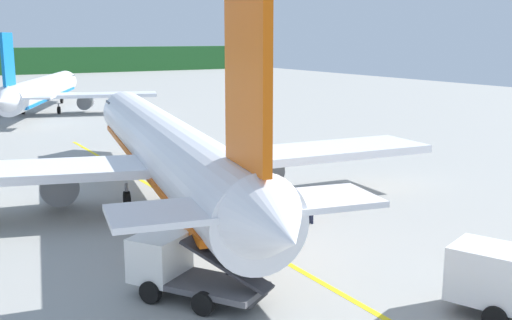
{
  "coord_description": "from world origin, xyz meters",
  "views": [
    {
      "loc": [
        10.75,
        -15.35,
        10.19
      ],
      "look_at": [
        27.45,
        13.18,
        3.57
      ],
      "focal_mm": 43.36,
      "sensor_mm": 36.0,
      "label": 1
    }
  ],
  "objects_px": {
    "airliner_foreground": "(165,148)",
    "crew_loader_left": "(227,210)",
    "service_truck_fuel": "(177,267)",
    "crew_loader_right": "(311,206)",
    "airliner_mid_apron": "(41,91)"
  },
  "relations": [
    {
      "from": "crew_loader_left",
      "to": "crew_loader_right",
      "type": "bearing_deg",
      "value": -20.71
    },
    {
      "from": "airliner_mid_apron",
      "to": "crew_loader_left",
      "type": "relative_size",
      "value": 20.43
    },
    {
      "from": "airliner_foreground",
      "to": "airliner_mid_apron",
      "type": "height_order",
      "value": "airliner_foreground"
    },
    {
      "from": "service_truck_fuel",
      "to": "crew_loader_right",
      "type": "relative_size",
      "value": 3.45
    },
    {
      "from": "crew_loader_left",
      "to": "airliner_mid_apron",
      "type": "bearing_deg",
      "value": 87.86
    },
    {
      "from": "airliner_mid_apron",
      "to": "crew_loader_right",
      "type": "bearing_deg",
      "value": -87.86
    },
    {
      "from": "airliner_mid_apron",
      "to": "service_truck_fuel",
      "type": "bearing_deg",
      "value": -97.06
    },
    {
      "from": "airliner_mid_apron",
      "to": "crew_loader_left",
      "type": "height_order",
      "value": "airliner_mid_apron"
    },
    {
      "from": "airliner_mid_apron",
      "to": "airliner_foreground",
      "type": "bearing_deg",
      "value": -93.25
    },
    {
      "from": "service_truck_fuel",
      "to": "crew_loader_left",
      "type": "height_order",
      "value": "service_truck_fuel"
    },
    {
      "from": "airliner_foreground",
      "to": "service_truck_fuel",
      "type": "relative_size",
      "value": 7.25
    },
    {
      "from": "service_truck_fuel",
      "to": "crew_loader_right",
      "type": "bearing_deg",
      "value": 27.19
    },
    {
      "from": "crew_loader_right",
      "to": "service_truck_fuel",
      "type": "bearing_deg",
      "value": -152.81
    },
    {
      "from": "airliner_foreground",
      "to": "crew_loader_left",
      "type": "bearing_deg",
      "value": -83.75
    },
    {
      "from": "crew_loader_right",
      "to": "airliner_foreground",
      "type": "bearing_deg",
      "value": 121.36
    }
  ]
}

